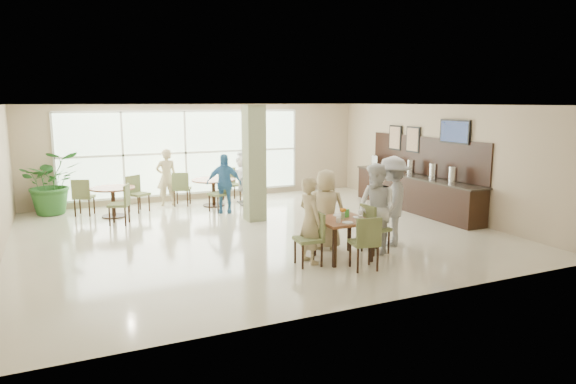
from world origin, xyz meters
name	(u,v)px	position (x,y,z in m)	size (l,w,h in m)	color
ground	(257,233)	(0.00, 0.00, 0.00)	(10.00, 10.00, 0.00)	beige
room_shell	(257,156)	(0.00, 0.00, 1.70)	(10.00, 10.00, 10.00)	white
window_bank	(186,153)	(-0.50, 4.46, 1.40)	(7.00, 0.04, 7.00)	silver
column	(254,163)	(0.40, 1.20, 1.40)	(0.45, 0.45, 2.80)	#707551
main_table	(343,224)	(0.75, -2.41, 0.65)	(0.91, 0.91, 0.75)	brown
round_table_left	(113,194)	(-2.71, 3.04, 0.57)	(1.09, 1.09, 0.75)	brown
round_table_right	(213,185)	(-0.02, 3.33, 0.59)	(1.19, 1.19, 0.75)	brown
chairs_main_table	(342,233)	(0.76, -2.38, 0.47)	(2.00, 2.01, 0.95)	#5C6638
chairs_table_left	(114,198)	(-2.69, 3.00, 0.47)	(1.94, 1.98, 0.95)	#5C6638
chairs_table_right	(211,189)	(-0.08, 3.36, 0.47)	(2.04, 1.85, 0.95)	#5C6638
tabletop_clutter	(344,216)	(0.78, -2.42, 0.81)	(0.79, 0.79, 0.21)	white
buffet_counter	(415,190)	(4.70, 0.51, 0.55)	(0.64, 4.70, 1.95)	black
wall_tv	(455,132)	(4.94, -0.60, 2.15)	(0.06, 1.00, 0.58)	black
framed_art_a	(413,140)	(4.95, 1.00, 1.85)	(0.05, 0.55, 0.70)	black
framed_art_b	(395,138)	(4.95, 1.80, 1.85)	(0.05, 0.55, 0.70)	black
potted_plant	(52,183)	(-4.10, 4.04, 0.82)	(1.47, 1.47, 1.64)	#2B6327
teen_left	(310,220)	(0.10, -2.36, 0.78)	(0.57, 0.37, 1.56)	tan
teen_far	(326,209)	(0.80, -1.69, 0.79)	(0.77, 0.42, 1.58)	tan
teen_right	(376,209)	(1.52, -2.35, 0.86)	(0.84, 0.65, 1.73)	white
teen_standing	(392,201)	(2.14, -1.99, 0.90)	(1.17, 0.67, 1.80)	#A8A8AB
adult_a	(224,183)	(-0.01, 2.36, 0.77)	(0.90, 0.51, 1.54)	teal
adult_b	(243,178)	(0.84, 3.24, 0.75)	(1.40, 0.60, 1.50)	white
adult_standing	(167,177)	(-1.19, 3.89, 0.80)	(0.58, 0.38, 1.59)	tan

